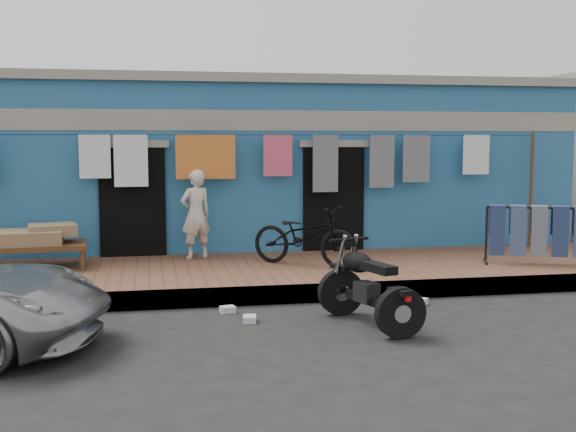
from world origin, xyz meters
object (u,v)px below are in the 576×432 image
Objects in this scene: motorcycle at (369,284)px; charpoy at (26,248)px; jeans_rack at (549,234)px; seated_person at (196,214)px; bicycle at (305,229)px.

motorcycle is 5.56m from charpoy.
seated_person is at bearing 163.05° from jeans_rack.
motorcycle is 0.85× the size of charpoy.
motorcycle is (1.80, -3.84, -0.48)m from seated_person.
charpoy is 0.97× the size of jeans_rack.
bicycle reaches higher than charpoy.
charpoy is 8.15m from jeans_rack.
motorcycle is at bearing -137.59° from bicycle.
seated_person is 0.73× the size of jeans_rack.
motorcycle is (0.18, -2.82, -0.32)m from bicycle.
charpoy is at bearing -12.43° from seated_person.
bicycle is 1.07× the size of motorcycle.
jeans_rack is at bearing 13.65° from motorcycle.
seated_person reaches higher than charpoy.
bicycle is 0.88× the size of jeans_rack.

